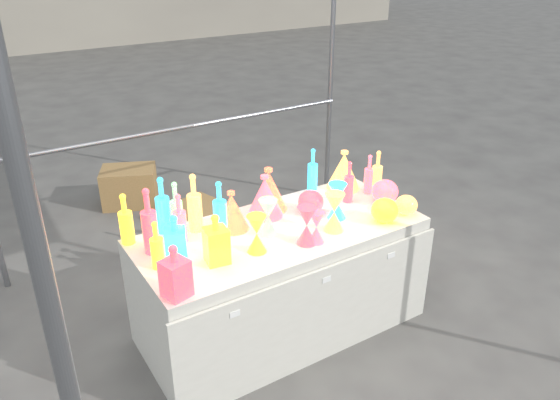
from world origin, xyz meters
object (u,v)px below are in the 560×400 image
bottle_0 (126,219)px  globe_0 (385,212)px  cardboard_box_closed (129,186)px  decanter_0 (216,238)px  lampshade_0 (232,210)px  hourglass_0 (307,225)px  display_table (281,280)px

bottle_0 → globe_0: bearing=-22.6°
cardboard_box_closed → bottle_0: bearing=-82.7°
bottle_0 → globe_0: 1.59m
cardboard_box_closed → decanter_0: (-0.26, -2.52, 0.71)m
globe_0 → lampshade_0: (-0.86, 0.44, 0.06)m
cardboard_box_closed → globe_0: bearing=-48.3°
decanter_0 → hourglass_0: 0.55m
bottle_0 → hourglass_0: bearing=-32.6°
cardboard_box_closed → decanter_0: decanter_0 is taller
lampshade_0 → bottle_0: bearing=177.8°
display_table → cardboard_box_closed: display_table is taller
cardboard_box_closed → display_table: bearing=-60.3°
cardboard_box_closed → hourglass_0: hourglass_0 is taller
display_table → decanter_0: (-0.50, -0.12, 0.52)m
display_table → lampshade_0: 0.59m
bottle_0 → lampshade_0: 0.63m
decanter_0 → hourglass_0: (0.54, -0.10, -0.03)m
decanter_0 → lampshade_0: decanter_0 is taller
display_table → hourglass_0: size_ratio=7.76×
globe_0 → decanter_0: bearing=172.9°
hourglass_0 → display_table: bearing=100.2°
globe_0 → lampshade_0: lampshade_0 is taller
display_table → bottle_0: (-0.85, 0.35, 0.54)m
cardboard_box_closed → hourglass_0: size_ratio=2.14×
display_table → globe_0: bearing=-23.0°
display_table → lampshade_0: (-0.25, 0.18, 0.50)m
decanter_0 → lampshade_0: 0.39m
display_table → bottle_0: bottle_0 is taller
bottle_0 → decanter_0: 0.59m
display_table → cardboard_box_closed: (-0.24, 2.39, -0.19)m
globe_0 → display_table: bearing=157.0°
decanter_0 → hourglass_0: bearing=-2.3°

